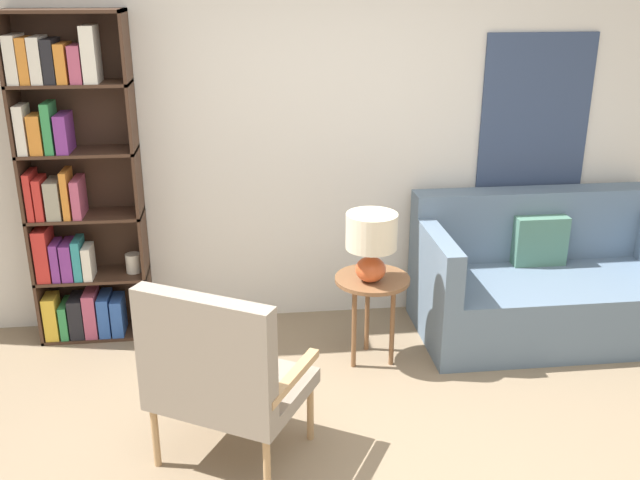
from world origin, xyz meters
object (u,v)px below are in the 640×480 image
at_px(bookshelf, 72,190).
at_px(armchair, 219,371).
at_px(couch, 544,284).
at_px(table_lamp, 371,239).
at_px(side_table, 372,289).

bearing_deg(bookshelf, armchair, -58.55).
bearing_deg(armchair, couch, 29.86).
relative_size(couch, table_lamp, 3.98).
bearing_deg(couch, side_table, -166.70).
bearing_deg(couch, bookshelf, 174.90).
height_order(side_table, table_lamp, table_lamp).
xyz_separation_m(couch, table_lamp, (-1.26, -0.34, 0.50)).
xyz_separation_m(armchair, table_lamp, (0.89, 0.89, 0.30)).
height_order(armchair, side_table, armchair).
bearing_deg(couch, armchair, -150.14).
relative_size(bookshelf, table_lamp, 4.96).
relative_size(bookshelf, armchair, 2.17).
xyz_separation_m(couch, side_table, (-1.24, -0.29, 0.16)).
bearing_deg(armchair, table_lamp, 44.99).
xyz_separation_m(side_table, table_lamp, (-0.02, -0.05, 0.34)).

